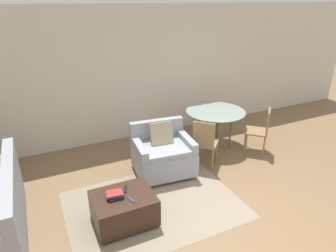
{
  "coord_description": "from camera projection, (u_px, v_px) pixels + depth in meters",
  "views": [
    {
      "loc": [
        -2.17,
        -2.52,
        2.84
      ],
      "look_at": [
        -0.09,
        1.87,
        0.75
      ],
      "focal_mm": 32.0,
      "sensor_mm": 36.0,
      "label": 1
    }
  ],
  "objects": [
    {
      "name": "dining_table",
      "position": [
        215.0,
        115.0,
        6.0
      ],
      "size": [
        1.19,
        1.19,
        0.76
      ],
      "color": "#8C9E99",
      "rests_on": "ground_plane"
    },
    {
      "name": "tv_remote_primary",
      "position": [
        125.0,
        189.0,
        4.09
      ],
      "size": [
        0.1,
        0.17,
        0.01
      ],
      "color": "black",
      "rests_on": "ottoman"
    },
    {
      "name": "ottoman",
      "position": [
        124.0,
        208.0,
        4.03
      ],
      "size": [
        0.81,
        0.65,
        0.43
      ],
      "color": "#382319",
      "rests_on": "ground_plane"
    },
    {
      "name": "dining_chair_near_right",
      "position": [
        262.0,
        128.0,
        5.79
      ],
      "size": [
        0.59,
        0.59,
        0.9
      ],
      "color": "#93704C",
      "rests_on": "ground_plane"
    },
    {
      "name": "dining_chair_near_left",
      "position": [
        205.0,
        141.0,
        5.28
      ],
      "size": [
        0.59,
        0.59,
        0.9
      ],
      "color": "#93704C",
      "rests_on": "ground_plane"
    },
    {
      "name": "wall_back",
      "position": [
        143.0,
        74.0,
        6.26
      ],
      "size": [
        12.0,
        0.06,
        2.75
      ],
      "color": "beige",
      "rests_on": "ground_plane"
    },
    {
      "name": "area_rug",
      "position": [
        154.0,
        205.0,
        4.45
      ],
      "size": [
        2.5,
        1.82,
        0.01
      ],
      "color": "gray",
      "rests_on": "ground_plane"
    },
    {
      "name": "ground_plane",
      "position": [
        233.0,
        225.0,
        4.07
      ],
      "size": [
        20.0,
        20.0,
        0.0
      ],
      "primitive_type": "plane",
      "color": "brown"
    },
    {
      "name": "armchair",
      "position": [
        163.0,
        154.0,
        5.17
      ],
      "size": [
        1.04,
        0.93,
        0.91
      ],
      "color": "#999EA8",
      "rests_on": "ground_plane"
    },
    {
      "name": "book_stack",
      "position": [
        115.0,
        195.0,
        3.91
      ],
      "size": [
        0.24,
        0.19,
        0.08
      ],
      "color": "black",
      "rests_on": "ottoman"
    },
    {
      "name": "tv_remote_secondary",
      "position": [
        131.0,
        199.0,
        3.88
      ],
      "size": [
        0.08,
        0.16,
        0.01
      ],
      "color": "#333338",
      "rests_on": "ottoman"
    }
  ]
}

